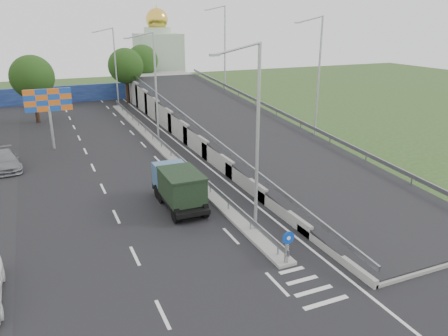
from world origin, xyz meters
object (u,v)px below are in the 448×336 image
sign_bollard (287,247)px  lamp_post_far (114,63)px  lamp_post_mid (154,82)px  church (159,56)px  lamp_post_near (254,131)px  billboard (48,104)px  parked_car_d (5,161)px  dump_truck (178,186)px

sign_bollard → lamp_post_far: (0.11, 43.83, 4.77)m
lamp_post_mid → church: church is taller
lamp_post_near → billboard: size_ratio=1.83×
parked_car_d → sign_bollard: bearing=-67.5°
dump_truck → parked_car_d: (-10.34, 12.33, -0.68)m
lamp_post_mid → billboard: 9.47m
church → parked_car_d: (-22.85, -36.58, -4.60)m
church → sign_bollard: bearing=-99.8°
sign_bollard → lamp_post_far: lamp_post_far is taller
sign_bollard → lamp_post_near: bearing=88.4°
sign_bollard → lamp_post_near: (0.11, 3.83, 4.77)m
sign_bollard → parked_car_d: size_ratio=0.34×
sign_bollard → dump_truck: 9.27m
lamp_post_far → dump_truck: bearing=-94.3°
sign_bollard → dump_truck: size_ratio=0.29×
lamp_post_near → dump_truck: (-2.62, 5.09, -4.42)m
billboard → lamp_post_mid: bearing=-12.4°
church → parked_car_d: bearing=-122.0°
sign_bollard → lamp_post_mid: bearing=89.7°
sign_bollard → church: 58.84m
lamp_post_near → lamp_post_mid: size_ratio=1.00×
dump_truck → church: bearing=76.1°
lamp_post_mid → church: size_ratio=0.73×
dump_truck → parked_car_d: bearing=130.4°
lamp_post_mid → church: (9.89, 34.00, -0.50)m
lamp_post_near → dump_truck: bearing=117.2°
billboard → church: bearing=59.3°
lamp_post_far → parked_car_d: 26.53m
billboard → dump_truck: (6.49, -16.91, -2.80)m
lamp_post_far → church: (9.89, 14.00, -0.50)m
dump_truck → parked_car_d: dump_truck is taller
parked_car_d → lamp_post_mid: bearing=2.6°
lamp_post_far → billboard: bearing=-116.8°
dump_truck → lamp_post_far: bearing=86.2°
sign_bollard → church: size_ratio=0.12×
sign_bollard → parked_car_d: bearing=121.2°
church → lamp_post_mid: bearing=-106.2°
lamp_post_far → dump_truck: 35.29m
lamp_post_near → lamp_post_mid: same height
lamp_post_near → lamp_post_mid: bearing=90.0°
parked_car_d → church: bearing=49.3°
sign_bollard → lamp_post_mid: 24.30m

